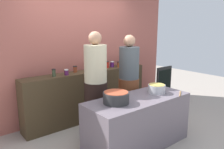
% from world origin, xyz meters
% --- Properties ---
extents(ground, '(12.00, 12.00, 0.00)m').
position_xyz_m(ground, '(0.00, 0.00, 0.00)').
color(ground, '#9E9388').
extents(storefront_wall, '(4.80, 0.12, 3.00)m').
position_xyz_m(storefront_wall, '(0.00, 1.45, 1.50)').
color(storefront_wall, '#A5564B').
rests_on(storefront_wall, ground).
extents(display_shelf, '(2.70, 0.36, 0.99)m').
position_xyz_m(display_shelf, '(0.00, 1.10, 0.50)').
color(display_shelf, '#3E301E').
rests_on(display_shelf, ground).
extents(prep_table, '(1.70, 0.70, 0.80)m').
position_xyz_m(prep_table, '(0.00, -0.30, 0.40)').
color(prep_table, '#625862').
rests_on(prep_table, ground).
extents(preserve_jar_0, '(0.07, 0.07, 0.14)m').
position_xyz_m(preserve_jar_0, '(-0.75, 1.06, 1.06)').
color(preserve_jar_0, '#3B442E').
rests_on(preserve_jar_0, display_shelf).
extents(preserve_jar_1, '(0.08, 0.08, 0.11)m').
position_xyz_m(preserve_jar_1, '(-0.52, 1.03, 1.05)').
color(preserve_jar_1, '#4D194C').
rests_on(preserve_jar_1, display_shelf).
extents(preserve_jar_2, '(0.08, 0.08, 0.12)m').
position_xyz_m(preserve_jar_2, '(-0.27, 1.16, 1.06)').
color(preserve_jar_2, brown).
rests_on(preserve_jar_2, display_shelf).
extents(preserve_jar_3, '(0.08, 0.08, 0.13)m').
position_xyz_m(preserve_jar_3, '(0.01, 1.12, 1.06)').
color(preserve_jar_3, red).
rests_on(preserve_jar_3, display_shelf).
extents(preserve_jar_4, '(0.09, 0.09, 0.10)m').
position_xyz_m(preserve_jar_4, '(0.15, 1.12, 1.04)').
color(preserve_jar_4, orange).
rests_on(preserve_jar_4, display_shelf).
extents(preserve_jar_5, '(0.07, 0.07, 0.14)m').
position_xyz_m(preserve_jar_5, '(0.51, 1.14, 1.06)').
color(preserve_jar_5, '#B42418').
rests_on(preserve_jar_5, display_shelf).
extents(preserve_jar_6, '(0.09, 0.09, 0.12)m').
position_xyz_m(preserve_jar_6, '(0.64, 1.15, 1.06)').
color(preserve_jar_6, '#46185B').
rests_on(preserve_jar_6, display_shelf).
extents(preserve_jar_7, '(0.09, 0.09, 0.12)m').
position_xyz_m(preserve_jar_7, '(0.75, 1.04, 1.06)').
color(preserve_jar_7, '#94421E').
rests_on(preserve_jar_7, display_shelf).
extents(preserve_jar_8, '(0.08, 0.08, 0.14)m').
position_xyz_m(preserve_jar_8, '(0.89, 1.08, 1.06)').
color(preserve_jar_8, '#481953').
rests_on(preserve_jar_8, display_shelf).
extents(preserve_jar_9, '(0.08, 0.08, 0.12)m').
position_xyz_m(preserve_jar_9, '(1.01, 1.11, 1.06)').
color(preserve_jar_9, maroon).
rests_on(preserve_jar_9, display_shelf).
extents(preserve_jar_10, '(0.08, 0.08, 0.13)m').
position_xyz_m(preserve_jar_10, '(1.18, 1.14, 1.06)').
color(preserve_jar_10, '#2C4737').
rests_on(preserve_jar_10, display_shelf).
extents(cooking_pot_left, '(0.37, 0.37, 0.16)m').
position_xyz_m(cooking_pot_left, '(-0.42, -0.26, 0.88)').
color(cooking_pot_left, '#2D2D2D').
rests_on(cooking_pot_left, prep_table).
extents(cooking_pot_center, '(0.28, 0.28, 0.14)m').
position_xyz_m(cooking_pot_center, '(0.41, -0.30, 0.87)').
color(cooking_pot_center, '#B7B7BC').
rests_on(cooking_pot_center, prep_table).
extents(wooden_spoon, '(0.24, 0.17, 0.02)m').
position_xyz_m(wooden_spoon, '(0.66, -0.59, 0.80)').
color(wooden_spoon, '#9E703D').
rests_on(wooden_spoon, prep_table).
extents(cook_with_tongs, '(0.38, 0.38, 1.79)m').
position_xyz_m(cook_with_tongs, '(-0.36, 0.32, 0.81)').
color(cook_with_tongs, black).
rests_on(cook_with_tongs, ground).
extents(cook_in_cap, '(0.38, 0.38, 1.72)m').
position_xyz_m(cook_in_cap, '(0.36, 0.31, 0.78)').
color(cook_in_cap, brown).
rests_on(cook_in_cap, ground).
extents(chalkboard_sign, '(0.49, 0.05, 0.95)m').
position_xyz_m(chalkboard_sign, '(1.75, 0.59, 0.48)').
color(chalkboard_sign, black).
rests_on(chalkboard_sign, ground).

